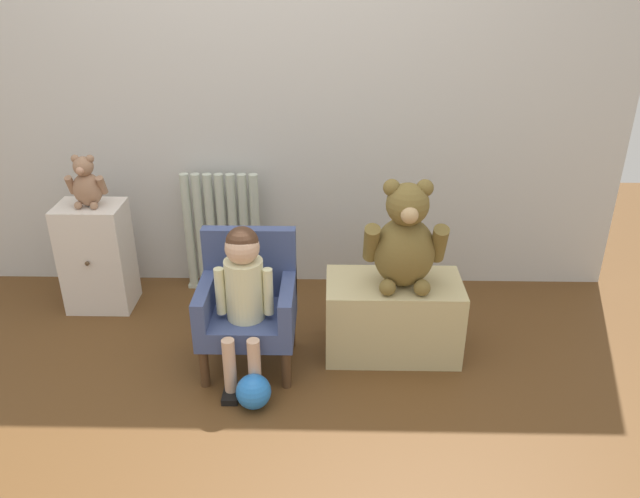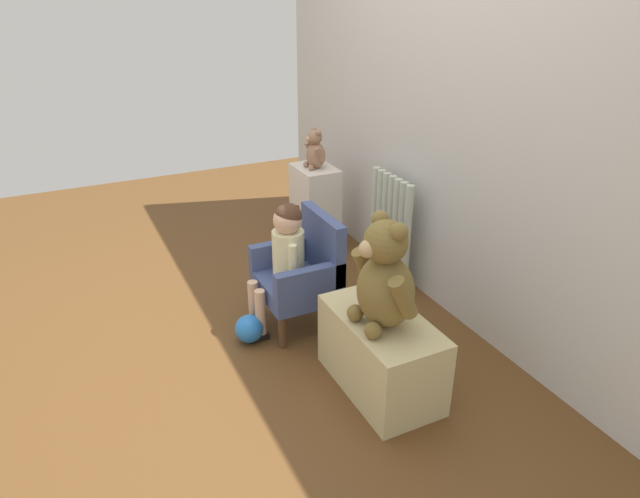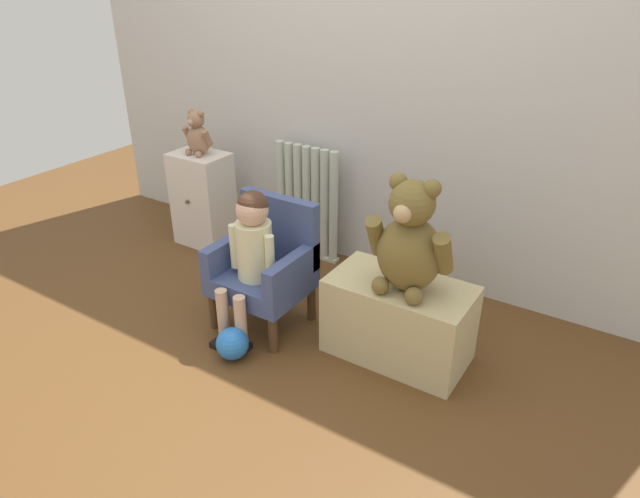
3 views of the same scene
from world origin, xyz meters
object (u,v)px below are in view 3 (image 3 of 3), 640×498
small_teddy_bear (198,135)px  large_teddy_bear (410,242)px  toy_ball (233,344)px  radiator (307,203)px  child_figure (251,244)px  small_dresser (203,199)px  low_bench (398,320)px  child_armchair (266,264)px

small_teddy_bear → large_teddy_bear: bearing=-14.9°
toy_ball → small_teddy_bear: bearing=138.0°
small_teddy_bear → toy_ball: small_teddy_bear is taller
radiator → child_figure: child_figure is taller
small_dresser → small_teddy_bear: (0.01, -0.00, 0.41)m
child_figure → small_teddy_bear: size_ratio=2.70×
radiator → low_bench: bearing=-34.0°
toy_ball → radiator: bearing=105.4°
radiator → toy_ball: size_ratio=4.54×
child_armchair → low_bench: bearing=7.5°
toy_ball → large_teddy_bear: bearing=32.0°
low_bench → child_armchair: bearing=-172.5°
child_armchair → toy_ball: child_armchair is taller
radiator → child_armchair: 0.73m
small_teddy_bear → toy_ball: (0.91, -0.82, -0.63)m
child_armchair → child_figure: size_ratio=0.87×
small_dresser → low_bench: bearing=-14.5°
radiator → large_teddy_bear: 1.16m
child_armchair → child_figure: bearing=-90.0°
large_teddy_bear → toy_ball: large_teddy_bear is taller
low_bench → radiator: bearing=146.0°
radiator → child_figure: 0.85m
child_figure → large_teddy_bear: (0.71, 0.17, 0.13)m
large_teddy_bear → small_dresser: bearing=165.1°
small_dresser → large_teddy_bear: bearing=-14.9°
small_dresser → small_teddy_bear: 0.41m
large_teddy_bear → toy_ball: size_ratio=3.36×
child_armchair → small_teddy_bear: 1.06m
radiator → small_dresser: size_ratio=1.17×
child_armchair → small_teddy_bear: small_teddy_bear is taller
low_bench → child_figure: bearing=-163.9°
small_dresser → toy_ball: bearing=-41.8°
child_armchair → toy_ball: (0.06, -0.34, -0.24)m
child_figure → child_armchair: bearing=90.0°
low_bench → toy_ball: 0.76m
radiator → child_armchair: bearing=-71.8°
child_armchair → toy_ball: bearing=-80.6°
small_dresser → low_bench: 1.60m
low_bench → large_teddy_bear: bearing=-34.5°
toy_ball → child_armchair: bearing=99.4°
child_armchair → large_teddy_bear: bearing=5.3°
small_dresser → child_armchair: size_ratio=0.93×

